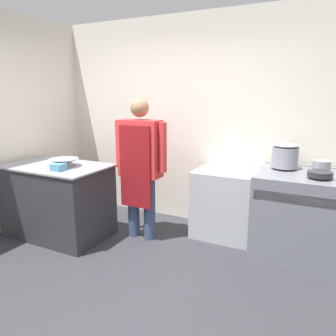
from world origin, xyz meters
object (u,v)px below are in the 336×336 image
Objects in this scene: person_cook at (140,161)px; plastic_tub at (59,167)px; mixing_bowl at (64,163)px; fridge_unit at (225,204)px; stock_pot at (285,155)px; stove at (298,215)px; saute_pan at (320,174)px; sauce_pot at (321,166)px.

person_cook is 0.91m from plastic_tub.
fridge_unit is at bearing 27.84° from mixing_bowl.
stock_pot is (2.33, 0.90, 0.14)m from mixing_bowl.
stock_pot is (-0.19, 0.14, 0.61)m from stove.
saute_pan is at bearing 16.87° from plastic_tub.
person_cook is (-0.89, -0.49, 0.54)m from fridge_unit.
mixing_bowl is at bearing -152.16° from fridge_unit.
mixing_bowl is (-1.69, -0.89, 0.52)m from fridge_unit.
sauce_pot reaches higher than plastic_tub.
mixing_bowl is 1.24× the size of stock_pot.
plastic_tub is 2.82m from sauce_pot.
person_cook reaches higher than stock_pot.
plastic_tub is at bearing -163.13° from saute_pan.
stock_pot is at bearing 144.15° from stove.
fridge_unit is (-0.84, 0.14, -0.05)m from stove.
stock_pot is 1.58× the size of sauce_pot.
stock_pot reaches higher than stove.
stock_pot is at bearing 18.01° from person_cook.
mixing_bowl is at bearing -159.00° from stock_pot.
sauce_pot is at bearing 14.70° from person_cook.
sauce_pot is at bearing 0.25° from fridge_unit.
sauce_pot is at bearing 0.00° from stock_pot.
sauce_pot is at bearing 22.31° from plastic_tub.
sauce_pot is (0.17, 0.14, 0.53)m from stove.
fridge_unit is 0.92m from stock_pot.
stock_pot is at bearing 0.39° from fridge_unit.
fridge_unit is 1.99m from plastic_tub.
plastic_tub is at bearing -157.69° from sauce_pot.
stock_pot reaches higher than sauce_pot.
stove is 0.57m from sauce_pot.
mixing_bowl reaches higher than fridge_unit.
person_cook is at bearing 26.39° from mixing_bowl.
person_cook is (-1.73, -0.36, 0.49)m from stove.
sauce_pot is at bearing 18.34° from mixing_bowl.
saute_pan is at bearing -90.00° from sauce_pot.
saute_pan is at bearing 6.58° from person_cook.
saute_pan is (1.01, -0.27, 0.55)m from fridge_unit.
mixing_bowl is 0.20m from plastic_tub.
plastic_tub is (-0.71, -0.57, -0.03)m from person_cook.
fridge_unit is 0.49× the size of person_cook.
fridge_unit is 3.51× the size of saute_pan.
sauce_pot is at bearing 39.11° from stove.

